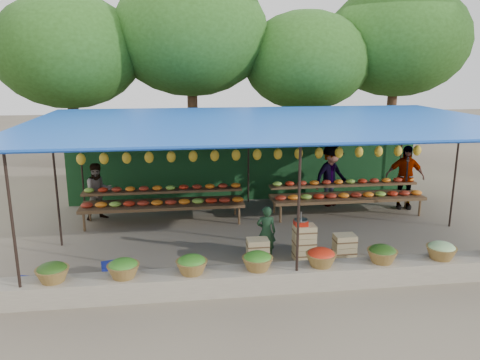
{
  "coord_description": "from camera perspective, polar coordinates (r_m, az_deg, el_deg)",
  "views": [
    {
      "loc": [
        -2.09,
        -10.57,
        4.06
      ],
      "look_at": [
        -0.62,
        0.2,
        1.36
      ],
      "focal_mm": 35.0,
      "sensor_mm": 36.0,
      "label": 1
    }
  ],
  "objects": [
    {
      "name": "ground",
      "position": [
        11.51,
        3.22,
        -6.74
      ],
      "size": [
        60.0,
        60.0,
        0.0
      ],
      "primitive_type": "plane",
      "color": "brown",
      "rests_on": "ground"
    },
    {
      "name": "stone_curb",
      "position": [
        8.97,
        6.64,
        -11.66
      ],
      "size": [
        10.6,
        0.55,
        0.4
      ],
      "primitive_type": "cube",
      "color": "gray",
      "rests_on": "ground"
    },
    {
      "name": "stall_canopy",
      "position": [
        10.92,
        3.35,
        6.65
      ],
      "size": [
        10.8,
        6.6,
        2.82
      ],
      "color": "black",
      "rests_on": "ground"
    },
    {
      "name": "produce_baskets",
      "position": [
        8.79,
        6.06,
        -9.58
      ],
      "size": [
        8.98,
        0.58,
        0.34
      ],
      "color": "brown",
      "rests_on": "stone_curb"
    },
    {
      "name": "netting_backdrop",
      "position": [
        14.16,
        0.88,
        2.49
      ],
      "size": [
        10.6,
        0.06,
        2.5
      ],
      "primitive_type": "cube",
      "color": "#1C4E24",
      "rests_on": "ground"
    },
    {
      "name": "tree_row",
      "position": [
        16.87,
        1.12,
        16.12
      ],
      "size": [
        16.51,
        5.5,
        7.12
      ],
      "color": "#3B2215",
      "rests_on": "ground"
    },
    {
      "name": "fruit_table_left",
      "position": [
        12.42,
        -9.32,
        -2.4
      ],
      "size": [
        4.21,
        0.95,
        0.93
      ],
      "color": "brown",
      "rests_on": "ground"
    },
    {
      "name": "fruit_table_right",
      "position": [
        13.24,
        12.86,
        -1.55
      ],
      "size": [
        4.21,
        0.95,
        0.93
      ],
      "color": "brown",
      "rests_on": "ground"
    },
    {
      "name": "crate_counter",
      "position": [
        10.12,
        7.66,
        -7.94
      ],
      "size": [
        2.35,
        0.34,
        0.77
      ],
      "color": "tan",
      "rests_on": "ground"
    },
    {
      "name": "weighing_scale",
      "position": [
        9.92,
        7.43,
        -5.11
      ],
      "size": [
        0.29,
        0.29,
        0.31
      ],
      "color": "red",
      "rests_on": "crate_counter"
    },
    {
      "name": "vendor_seated",
      "position": [
        10.1,
        3.22,
        -6.31
      ],
      "size": [
        0.46,
        0.34,
        1.14
      ],
      "primitive_type": "imported",
      "rotation": [
        0.0,
        0.0,
        2.96
      ],
      "color": "#17321C",
      "rests_on": "ground"
    },
    {
      "name": "customer_left",
      "position": [
        13.0,
        -16.87,
        -1.35
      ],
      "size": [
        0.91,
        0.83,
        1.53
      ],
      "primitive_type": "imported",
      "rotation": [
        0.0,
        0.0,
        0.41
      ],
      "color": "slate",
      "rests_on": "ground"
    },
    {
      "name": "customer_mid",
      "position": [
        13.88,
        11.05,
        0.53
      ],
      "size": [
        1.34,
        1.1,
        1.81
      ],
      "primitive_type": "imported",
      "rotation": [
        0.0,
        0.0,
        0.43
      ],
      "color": "slate",
      "rests_on": "ground"
    },
    {
      "name": "customer_right",
      "position": [
        14.2,
        19.45,
        0.34
      ],
      "size": [
        1.16,
        0.73,
        1.84
      ],
      "primitive_type": "imported",
      "rotation": [
        0.0,
        0.0,
        -0.29
      ],
      "color": "slate",
      "rests_on": "ground"
    },
    {
      "name": "blue_crate_front",
      "position": [
        9.35,
        -24.47,
        -12.03
      ],
      "size": [
        0.64,
        0.56,
        0.32
      ],
      "primitive_type": "cube",
      "rotation": [
        0.0,
        0.0,
        -0.37
      ],
      "color": "navy",
      "rests_on": "ground"
    },
    {
      "name": "blue_crate_back",
      "position": [
        9.54,
        -14.83,
        -10.67
      ],
      "size": [
        0.61,
        0.5,
        0.32
      ],
      "primitive_type": "cube",
      "rotation": [
        0.0,
        0.0,
        0.22
      ],
      "color": "navy",
      "rests_on": "ground"
    }
  ]
}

